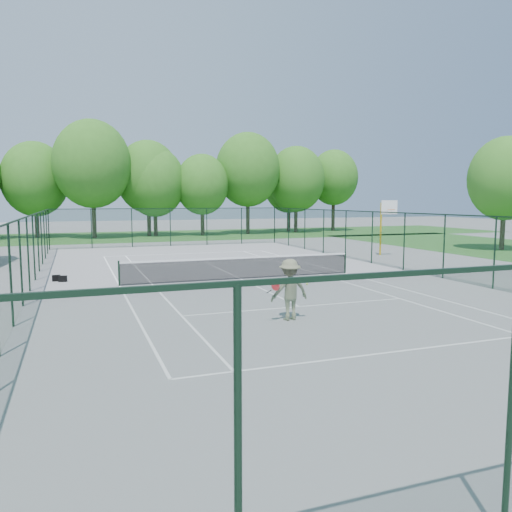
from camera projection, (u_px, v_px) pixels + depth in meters
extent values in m
plane|color=gray|center=(241.00, 279.00, 23.20)|extent=(140.00, 140.00, 0.00)
cube|color=#316D27|center=(149.00, 236.00, 51.21)|extent=(80.00, 16.00, 0.01)
cube|color=white|center=(187.00, 254.00, 34.30)|extent=(10.97, 0.08, 0.01)
cube|color=white|center=(395.00, 352.00, 12.11)|extent=(10.97, 0.08, 0.01)
cube|color=white|center=(207.00, 263.00, 29.18)|extent=(8.23, 0.08, 0.01)
cube|color=white|center=(300.00, 307.00, 17.23)|extent=(8.23, 0.08, 0.01)
cube|color=white|center=(345.00, 273.00, 25.07)|extent=(0.08, 23.77, 0.01)
cube|color=white|center=(120.00, 286.00, 21.33)|extent=(0.08, 23.77, 0.01)
cube|color=white|center=(320.00, 275.00, 24.60)|extent=(0.08, 23.77, 0.01)
cube|color=white|center=(152.00, 284.00, 21.80)|extent=(0.08, 23.77, 0.01)
cube|color=white|center=(241.00, 279.00, 23.20)|extent=(0.08, 12.80, 0.01)
cylinder|color=black|center=(119.00, 273.00, 21.27)|extent=(0.08, 0.08, 1.10)
cylinder|color=black|center=(345.00, 262.00, 25.01)|extent=(0.08, 0.08, 1.10)
cube|color=black|center=(241.00, 269.00, 23.15)|extent=(11.00, 0.02, 0.96)
cube|color=white|center=(241.00, 258.00, 23.09)|extent=(11.00, 0.05, 0.07)
cube|color=#173822|center=(170.00, 227.00, 39.84)|extent=(18.00, 0.02, 3.00)
cube|color=#173822|center=(404.00, 242.00, 26.10)|extent=(0.02, 36.00, 3.00)
cube|color=#173822|center=(28.00, 254.00, 19.97)|extent=(0.02, 36.00, 3.00)
cube|color=black|center=(170.00, 208.00, 39.67)|extent=(18.00, 0.05, 0.05)
cube|color=black|center=(405.00, 213.00, 25.93)|extent=(0.05, 36.00, 0.05)
cube|color=black|center=(26.00, 217.00, 19.80)|extent=(0.05, 36.00, 0.05)
cylinder|color=#3A2A1E|center=(149.00, 215.00, 50.97)|extent=(0.40, 0.40, 4.20)
ellipsoid|color=#3A7D24|center=(148.00, 177.00, 50.54)|extent=(6.40, 6.40, 7.40)
cylinder|color=#3A2A1E|center=(296.00, 214.00, 56.59)|extent=(0.40, 0.40, 4.20)
ellipsoid|color=#3A7D24|center=(296.00, 179.00, 56.16)|extent=(6.40, 6.40, 7.40)
cylinder|color=#DEAA07|center=(381.00, 229.00, 33.21)|extent=(0.12, 0.12, 3.50)
cube|color=#DEAA07|center=(385.00, 205.00, 32.62)|extent=(0.08, 0.90, 0.08)
cube|color=white|center=(389.00, 207.00, 32.21)|extent=(1.20, 0.05, 0.90)
torus|color=#CB4900|center=(391.00, 210.00, 32.01)|extent=(0.48, 0.48, 0.02)
cylinder|color=#3A2A1E|center=(503.00, 225.00, 36.55)|extent=(0.35, 0.35, 3.66)
ellipsoid|color=#3A7D24|center=(505.00, 178.00, 36.17)|extent=(5.22, 5.22, 6.09)
cube|color=black|center=(56.00, 278.00, 22.62)|extent=(0.37, 0.25, 0.28)
cube|color=black|center=(63.00, 279.00, 22.47)|extent=(0.39, 0.28, 0.27)
imported|color=#63654A|center=(290.00, 290.00, 15.26)|extent=(1.25, 0.76, 1.88)
sphere|color=#B6DA35|center=(307.00, 284.00, 15.90)|extent=(0.07, 0.07, 0.07)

